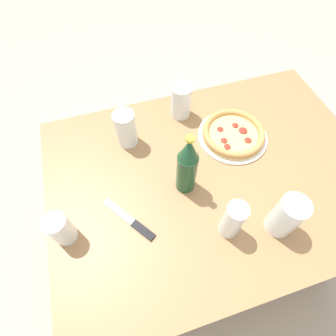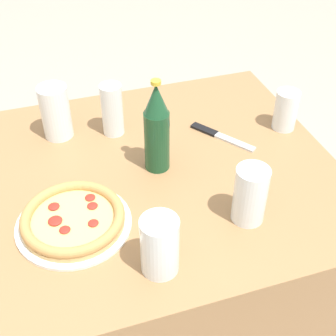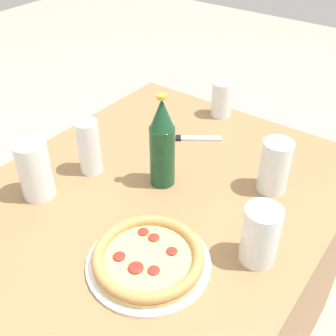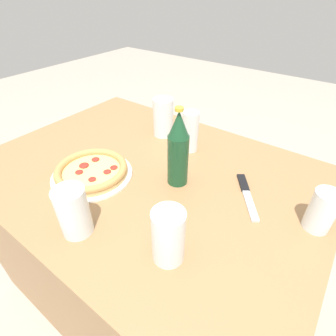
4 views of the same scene
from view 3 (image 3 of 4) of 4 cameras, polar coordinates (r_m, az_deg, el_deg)
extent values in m
cube|color=#997047|center=(1.34, -3.21, -17.03)|extent=(1.18, 0.86, 0.73)
cylinder|color=white|center=(0.93, -2.64, -12.74)|extent=(0.27, 0.27, 0.01)
cylinder|color=tan|center=(0.92, -2.66, -12.33)|extent=(0.24, 0.24, 0.01)
cylinder|color=#E5C170|center=(0.92, -2.67, -12.02)|extent=(0.21, 0.21, 0.00)
torus|color=tan|center=(0.91, -2.68, -11.77)|extent=(0.24, 0.24, 0.03)
ellipsoid|color=maroon|center=(0.92, -6.63, -11.78)|extent=(0.03, 0.03, 0.01)
ellipsoid|color=maroon|center=(0.90, -4.38, -13.29)|extent=(0.03, 0.03, 0.01)
ellipsoid|color=maroon|center=(0.95, -1.93, -9.37)|extent=(0.03, 0.03, 0.01)
ellipsoid|color=maroon|center=(0.92, 0.53, -11.17)|extent=(0.02, 0.02, 0.01)
ellipsoid|color=maroon|center=(0.97, -3.36, -8.59)|extent=(0.03, 0.03, 0.01)
ellipsoid|color=maroon|center=(0.89, -1.94, -13.66)|extent=(0.03, 0.03, 0.01)
cylinder|color=white|center=(1.16, -10.64, 2.81)|extent=(0.06, 0.06, 0.16)
cylinder|color=orange|center=(1.17, -10.54, 2.05)|extent=(0.05, 0.05, 0.11)
cylinder|color=white|center=(0.92, 12.39, -8.85)|extent=(0.08, 0.08, 0.14)
cylinder|color=#F4A323|center=(0.94, 12.14, -10.20)|extent=(0.07, 0.07, 0.07)
cylinder|color=white|center=(1.11, 14.24, 0.23)|extent=(0.08, 0.08, 0.15)
cylinder|color=silver|center=(1.12, 14.10, -0.55)|extent=(0.06, 0.06, 0.10)
cylinder|color=white|center=(1.43, 7.30, 9.25)|extent=(0.07, 0.07, 0.12)
cylinder|color=#935123|center=(1.44, 7.22, 8.40)|extent=(0.06, 0.06, 0.07)
cylinder|color=white|center=(1.11, -17.63, -0.23)|extent=(0.08, 0.08, 0.16)
cylinder|color=black|center=(1.12, -17.47, -0.93)|extent=(0.07, 0.07, 0.12)
cylinder|color=#194728|center=(1.09, -0.77, 1.63)|extent=(0.07, 0.07, 0.17)
cone|color=#194728|center=(1.03, -0.83, 7.38)|extent=(0.06, 0.06, 0.08)
cylinder|color=gold|center=(1.00, -0.85, 9.65)|extent=(0.03, 0.03, 0.01)
cube|color=black|center=(1.32, -0.07, 4.08)|extent=(0.07, 0.08, 0.01)
cube|color=silver|center=(1.32, 4.50, 4.02)|extent=(0.09, 0.12, 0.01)
camera|label=1|loc=(1.31, -13.22, 39.96)|focal=28.00mm
camera|label=2|loc=(0.60, 85.56, 14.20)|focal=50.00mm
camera|label=4|loc=(1.10, 39.81, 20.62)|focal=28.00mm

